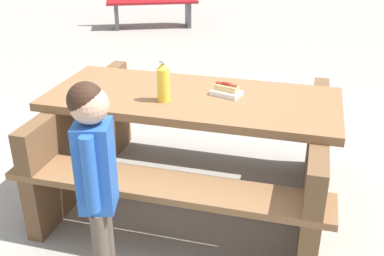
% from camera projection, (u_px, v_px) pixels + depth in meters
% --- Properties ---
extents(ground_plane, '(30.00, 30.00, 0.00)m').
position_uv_depth(ground_plane, '(192.00, 197.00, 3.16)').
color(ground_plane, gray).
rests_on(ground_plane, ground).
extents(picnic_table, '(1.91, 1.55, 0.75)m').
position_uv_depth(picnic_table, '(192.00, 139.00, 2.97)').
color(picnic_table, brown).
rests_on(picnic_table, ground).
extents(soda_bottle, '(0.08, 0.08, 0.26)m').
position_uv_depth(soda_bottle, '(163.00, 82.00, 2.70)').
color(soda_bottle, yellow).
rests_on(soda_bottle, picnic_table).
extents(hotdog_tray, '(0.20, 0.14, 0.08)m').
position_uv_depth(hotdog_tray, '(226.00, 90.00, 2.82)').
color(hotdog_tray, white).
rests_on(hotdog_tray, picnic_table).
extents(child_in_coat, '(0.21, 0.27, 1.14)m').
position_uv_depth(child_in_coat, '(95.00, 167.00, 2.08)').
color(child_in_coat, brown).
rests_on(child_in_coat, ground).
extents(park_bench_mid, '(1.51, 1.06, 0.85)m').
position_uv_depth(park_bench_mid, '(152.00, 0.00, 7.63)').
color(park_bench_mid, maroon).
rests_on(park_bench_mid, ground).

